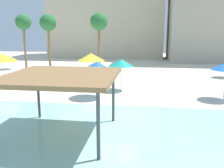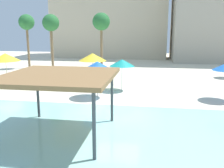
{
  "view_description": "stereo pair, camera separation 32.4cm",
  "coord_description": "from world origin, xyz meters",
  "px_view_note": "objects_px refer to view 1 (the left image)",
  "views": [
    {
      "loc": [
        1.5,
        -13.5,
        4.65
      ],
      "look_at": [
        -0.64,
        2.0,
        1.3
      ],
      "focal_mm": 39.92,
      "sensor_mm": 36.0,
      "label": 1
    },
    {
      "loc": [
        1.82,
        -13.45,
        4.65
      ],
      "look_at": [
        -0.64,
        2.0,
        1.3
      ],
      "focal_mm": 39.92,
      "sensor_mm": 36.0,
      "label": 2
    }
  ],
  "objects_px": {
    "beach_umbrella_yellow_7": "(91,57)",
    "lounge_chair_2": "(88,84)",
    "palm_tree_1": "(23,24)",
    "shade_pavilion": "(61,78)",
    "palm_tree_0": "(48,24)",
    "lounge_chair_0": "(46,79)",
    "beach_umbrella_blue_2": "(97,66)",
    "beach_umbrella_yellow_6": "(3,57)",
    "lounge_chair_3": "(26,82)",
    "palm_tree_2": "(99,23)",
    "beach_umbrella_teal_5": "(121,63)"
  },
  "relations": [
    {
      "from": "lounge_chair_2",
      "to": "lounge_chair_3",
      "type": "relative_size",
      "value": 1.0
    },
    {
      "from": "beach_umbrella_yellow_6",
      "to": "shade_pavilion",
      "type": "bearing_deg",
      "value": -48.42
    },
    {
      "from": "shade_pavilion",
      "to": "beach_umbrella_yellow_7",
      "type": "xyz_separation_m",
      "value": [
        -1.18,
        11.19,
        -0.27
      ]
    },
    {
      "from": "beach_umbrella_yellow_6",
      "to": "palm_tree_1",
      "type": "relative_size",
      "value": 0.42
    },
    {
      "from": "beach_umbrella_yellow_7",
      "to": "palm_tree_0",
      "type": "height_order",
      "value": "palm_tree_0"
    },
    {
      "from": "palm_tree_1",
      "to": "lounge_chair_0",
      "type": "bearing_deg",
      "value": -53.72
    },
    {
      "from": "palm_tree_1",
      "to": "beach_umbrella_blue_2",
      "type": "bearing_deg",
      "value": -47.1
    },
    {
      "from": "shade_pavilion",
      "to": "lounge_chair_3",
      "type": "distance_m",
      "value": 11.79
    },
    {
      "from": "beach_umbrella_blue_2",
      "to": "beach_umbrella_yellow_6",
      "type": "bearing_deg",
      "value": 161.82
    },
    {
      "from": "beach_umbrella_teal_5",
      "to": "beach_umbrella_yellow_7",
      "type": "distance_m",
      "value": 3.53
    },
    {
      "from": "shade_pavilion",
      "to": "palm_tree_2",
      "type": "relative_size",
      "value": 0.72
    },
    {
      "from": "beach_umbrella_yellow_7",
      "to": "lounge_chair_2",
      "type": "distance_m",
      "value": 2.62
    },
    {
      "from": "beach_umbrella_yellow_6",
      "to": "palm_tree_0",
      "type": "relative_size",
      "value": 0.43
    },
    {
      "from": "beach_umbrella_teal_5",
      "to": "palm_tree_2",
      "type": "height_order",
      "value": "palm_tree_2"
    },
    {
      "from": "shade_pavilion",
      "to": "palm_tree_0",
      "type": "height_order",
      "value": "palm_tree_0"
    },
    {
      "from": "beach_umbrella_blue_2",
      "to": "lounge_chair_2",
      "type": "distance_m",
      "value": 3.68
    },
    {
      "from": "shade_pavilion",
      "to": "lounge_chair_2",
      "type": "height_order",
      "value": "shade_pavilion"
    },
    {
      "from": "beach_umbrella_blue_2",
      "to": "beach_umbrella_yellow_7",
      "type": "relative_size",
      "value": 0.94
    },
    {
      "from": "palm_tree_1",
      "to": "shade_pavilion",
      "type": "bearing_deg",
      "value": -59.41
    },
    {
      "from": "lounge_chair_0",
      "to": "lounge_chair_2",
      "type": "relative_size",
      "value": 0.99
    },
    {
      "from": "lounge_chair_2",
      "to": "lounge_chair_3",
      "type": "distance_m",
      "value": 5.44
    },
    {
      "from": "beach_umbrella_blue_2",
      "to": "lounge_chair_3",
      "type": "height_order",
      "value": "beach_umbrella_blue_2"
    },
    {
      "from": "shade_pavilion",
      "to": "palm_tree_0",
      "type": "xyz_separation_m",
      "value": [
        -7.43,
        17.31,
        2.72
      ]
    },
    {
      "from": "shade_pavilion",
      "to": "lounge_chair_2",
      "type": "bearing_deg",
      "value": 96.6
    },
    {
      "from": "beach_umbrella_blue_2",
      "to": "lounge_chair_0",
      "type": "relative_size",
      "value": 1.3
    },
    {
      "from": "beach_umbrella_yellow_6",
      "to": "beach_umbrella_yellow_7",
      "type": "xyz_separation_m",
      "value": [
        7.35,
        1.57,
        -0.03
      ]
    },
    {
      "from": "beach_umbrella_blue_2",
      "to": "lounge_chair_3",
      "type": "distance_m",
      "value": 7.57
    },
    {
      "from": "lounge_chair_3",
      "to": "palm_tree_2",
      "type": "relative_size",
      "value": 0.3
    },
    {
      "from": "beach_umbrella_blue_2",
      "to": "beach_umbrella_yellow_7",
      "type": "distance_m",
      "value": 4.67
    },
    {
      "from": "lounge_chair_0",
      "to": "palm_tree_2",
      "type": "relative_size",
      "value": 0.3
    },
    {
      "from": "palm_tree_0",
      "to": "beach_umbrella_yellow_6",
      "type": "bearing_deg",
      "value": -98.19
    },
    {
      "from": "lounge_chair_2",
      "to": "palm_tree_1",
      "type": "height_order",
      "value": "palm_tree_1"
    },
    {
      "from": "beach_umbrella_yellow_6",
      "to": "lounge_chair_0",
      "type": "relative_size",
      "value": 1.4
    },
    {
      "from": "lounge_chair_0",
      "to": "palm_tree_1",
      "type": "bearing_deg",
      "value": -168.63
    },
    {
      "from": "beach_umbrella_yellow_7",
      "to": "palm_tree_1",
      "type": "xyz_separation_m",
      "value": [
        -10.17,
        8.01,
        3.12
      ]
    },
    {
      "from": "beach_umbrella_teal_5",
      "to": "beach_umbrella_yellow_6",
      "type": "relative_size",
      "value": 0.9
    },
    {
      "from": "lounge_chair_3",
      "to": "palm_tree_0",
      "type": "relative_size",
      "value": 0.31
    },
    {
      "from": "lounge_chair_0",
      "to": "beach_umbrella_blue_2",
      "type": "bearing_deg",
      "value": 27.35
    },
    {
      "from": "shade_pavilion",
      "to": "beach_umbrella_yellow_6",
      "type": "xyz_separation_m",
      "value": [
        -8.54,
        9.62,
        -0.24
      ]
    },
    {
      "from": "beach_umbrella_yellow_7",
      "to": "lounge_chair_0",
      "type": "xyz_separation_m",
      "value": [
        -4.22,
        -0.09,
        -2.06
      ]
    },
    {
      "from": "beach_umbrella_yellow_7",
      "to": "palm_tree_1",
      "type": "relative_size",
      "value": 0.41
    },
    {
      "from": "beach_umbrella_yellow_6",
      "to": "palm_tree_1",
      "type": "bearing_deg",
      "value": 106.37
    },
    {
      "from": "beach_umbrella_yellow_6",
      "to": "palm_tree_2",
      "type": "relative_size",
      "value": 0.42
    },
    {
      "from": "beach_umbrella_teal_5",
      "to": "lounge_chair_3",
      "type": "distance_m",
      "value": 8.45
    },
    {
      "from": "lounge_chair_0",
      "to": "palm_tree_0",
      "type": "distance_m",
      "value": 8.26
    },
    {
      "from": "lounge_chair_2",
      "to": "palm_tree_0",
      "type": "distance_m",
      "value": 11.19
    },
    {
      "from": "beach_umbrella_blue_2",
      "to": "beach_umbrella_yellow_7",
      "type": "xyz_separation_m",
      "value": [
        -1.41,
        4.45,
        0.13
      ]
    },
    {
      "from": "palm_tree_2",
      "to": "lounge_chair_0",
      "type": "bearing_deg",
      "value": -123.46
    },
    {
      "from": "beach_umbrella_yellow_6",
      "to": "lounge_chair_0",
      "type": "distance_m",
      "value": 4.05
    },
    {
      "from": "beach_umbrella_yellow_7",
      "to": "lounge_chair_2",
      "type": "bearing_deg",
      "value": -87.4
    }
  ]
}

